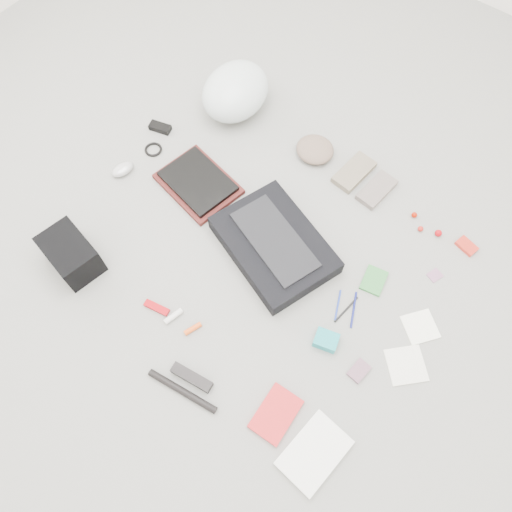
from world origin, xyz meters
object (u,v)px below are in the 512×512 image
Objects in this scene: messenger_bag at (274,245)px; laptop at (198,181)px; camera_bag at (71,254)px; book_red at (276,414)px; accordion_wallet at (326,340)px; bike_helmet at (235,91)px.

laptop is at bearing -167.49° from messenger_bag.
messenger_bag is 0.81m from camera_bag.
laptop is 1.03m from book_red.
accordion_wallet is (0.99, 0.34, -0.05)m from camera_bag.
book_red is at bearing 11.69° from camera_bag.
book_red is (0.40, -0.52, -0.03)m from messenger_bag.
bike_helmet is at bearing 118.36° from laptop.
camera_bag is (-0.00, -1.04, -0.03)m from bike_helmet.
camera_bag is at bearing -119.34° from messenger_bag.
camera_bag reaches higher than messenger_bag.
bike_helmet is 1.92× the size of book_red.
camera_bag is at bearing -177.18° from accordion_wallet.
bike_helmet is at bearing 128.60° from accordion_wallet.
bike_helmet is 1.43m from book_red.
messenger_bag is 1.60× the size of laptop.
camera_bag reaches higher than book_red.
laptop is 0.84× the size of bike_helmet.
camera_bag reaches higher than accordion_wallet.
laptop is at bearing 86.58° from camera_bag.
laptop is at bearing 147.46° from accordion_wallet.
messenger_bag is at bearing 3.88° from laptop.
book_red is at bearing -23.76° from laptop.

